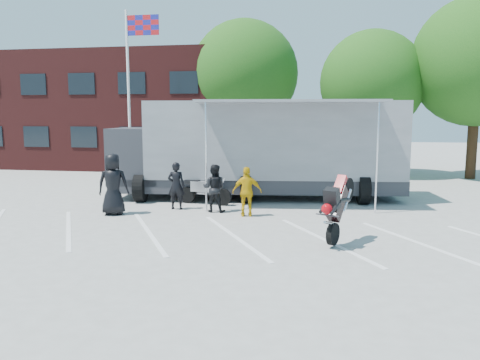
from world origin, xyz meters
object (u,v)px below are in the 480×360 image
(tree_left, at_px, (244,74))
(spectator_leather_b, at_px, (176,186))
(tree_mid, at_px, (372,83))
(parked_motorcycle, at_px, (205,204))
(spectator_hivis, at_px, (247,192))
(spectator_leather_c, at_px, (214,188))
(tree_right, at_px, (478,62))
(transporter_truck, at_px, (261,198))
(spectator_leather_a, at_px, (113,184))
(stunt_bike_rider, at_px, (342,242))
(flagpole, at_px, (133,76))

(tree_left, xyz_separation_m, spectator_leather_b, (-0.43, -11.74, -4.75))
(tree_mid, relative_size, spectator_leather_b, 4.70)
(parked_motorcycle, height_order, spectator_hivis, spectator_hivis)
(tree_left, relative_size, spectator_hivis, 5.43)
(tree_left, relative_size, spectator_leather_c, 5.41)
(tree_mid, height_order, tree_right, tree_right)
(tree_left, relative_size, tree_mid, 1.13)
(tree_right, distance_m, transporter_truck, 13.70)
(tree_left, distance_m, spectator_leather_a, 13.90)
(tree_mid, xyz_separation_m, stunt_bike_rider, (-1.97, -14.08, -4.94))
(transporter_truck, height_order, spectator_leather_c, transporter_truck)
(flagpole, relative_size, stunt_bike_rider, 4.33)
(tree_right, bearing_deg, spectator_leather_c, -136.59)
(parked_motorcycle, xyz_separation_m, spectator_leather_c, (0.64, -1.27, 0.80))
(flagpole, distance_m, stunt_bike_rider, 13.92)
(parked_motorcycle, distance_m, spectator_leather_b, 1.53)
(transporter_truck, distance_m, spectator_hivis, 3.57)
(spectator_leather_c, bearing_deg, tree_left, -83.65)
(tree_left, bearing_deg, spectator_leather_c, -85.46)
(spectator_leather_b, height_order, spectator_hivis, spectator_leather_b)
(flagpole, height_order, stunt_bike_rider, flagpole)
(tree_mid, xyz_separation_m, transporter_truck, (-4.85, -7.98, -4.94))
(spectator_leather_a, bearing_deg, transporter_truck, -150.58)
(transporter_truck, bearing_deg, tree_mid, 52.12)
(tree_left, relative_size, tree_right, 0.95)
(stunt_bike_rider, height_order, spectator_leather_a, spectator_leather_a)
(flagpole, height_order, tree_right, tree_right)
(flagpole, xyz_separation_m, transporter_truck, (6.39, -2.98, -5.05))
(flagpole, bearing_deg, spectator_leather_c, -48.89)
(tree_mid, xyz_separation_m, parked_motorcycle, (-6.69, -9.68, -4.94))
(tree_right, distance_m, spectator_hivis, 15.59)
(spectator_leather_b, xyz_separation_m, spectator_leather_c, (1.38, -0.21, -0.02))
(spectator_leather_c, bearing_deg, spectator_leather_a, 19.61)
(spectator_leather_a, distance_m, spectator_leather_b, 2.12)
(spectator_leather_b, relative_size, spectator_hivis, 1.03)
(tree_left, distance_m, spectator_leather_b, 12.67)
(tree_mid, relative_size, spectator_leather_a, 3.84)
(flagpole, distance_m, spectator_leather_b, 8.09)
(flagpole, bearing_deg, stunt_bike_rider, -44.39)
(stunt_bike_rider, bearing_deg, tree_right, 86.78)
(tree_left, distance_m, spectator_hivis, 13.51)
(tree_mid, bearing_deg, transporter_truck, -121.30)
(stunt_bike_rider, distance_m, spectator_leather_b, 6.44)
(stunt_bike_rider, height_order, spectator_leather_b, spectator_leather_b)
(spectator_leather_a, bearing_deg, tree_left, -112.72)
(tree_mid, distance_m, tree_right, 5.11)
(spectator_leather_c, relative_size, spectator_hivis, 1.00)
(spectator_leather_b, bearing_deg, tree_right, -142.23)
(flagpole, height_order, transporter_truck, flagpole)
(tree_mid, bearing_deg, flagpole, -156.03)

